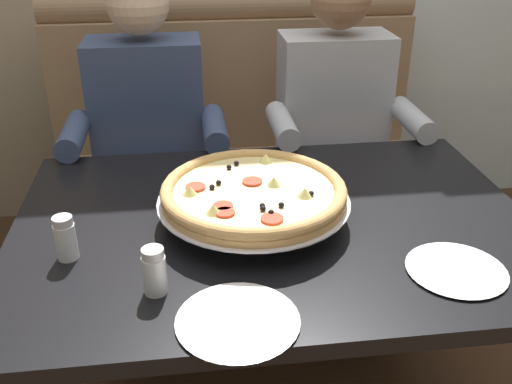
% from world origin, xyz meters
% --- Properties ---
extents(booth_bench, '(1.53, 0.78, 1.13)m').
position_xyz_m(booth_bench, '(0.00, 0.94, 0.40)').
color(booth_bench, '#937556').
rests_on(booth_bench, ground_plane).
extents(dining_table, '(1.31, 0.93, 0.73)m').
position_xyz_m(dining_table, '(0.00, 0.00, 0.65)').
color(dining_table, black).
rests_on(dining_table, ground_plane).
extents(diner_left, '(0.54, 0.64, 1.27)m').
position_xyz_m(diner_left, '(-0.35, 0.67, 0.71)').
color(diner_left, '#2D3342').
rests_on(diner_left, ground_plane).
extents(diner_right, '(0.54, 0.64, 1.27)m').
position_xyz_m(diner_right, '(0.35, 0.67, 0.71)').
color(diner_right, '#2D3342').
rests_on(diner_right, ground_plane).
extents(pizza, '(0.48, 0.48, 0.11)m').
position_xyz_m(pizza, '(-0.05, 0.00, 0.81)').
color(pizza, silver).
rests_on(pizza, dining_table).
extents(shaker_oregano, '(0.05, 0.05, 0.11)m').
position_xyz_m(shaker_oregano, '(-0.49, -0.11, 0.77)').
color(shaker_oregano, white).
rests_on(shaker_oregano, dining_table).
extents(shaker_pepper_flakes, '(0.05, 0.05, 0.11)m').
position_xyz_m(shaker_pepper_flakes, '(-0.29, -0.27, 0.77)').
color(shaker_pepper_flakes, white).
rests_on(shaker_pepper_flakes, dining_table).
extents(plate_near_left, '(0.22, 0.22, 0.02)m').
position_xyz_m(plate_near_left, '(0.36, -0.28, 0.74)').
color(plate_near_left, white).
rests_on(plate_near_left, dining_table).
extents(plate_near_right, '(0.24, 0.24, 0.02)m').
position_xyz_m(plate_near_right, '(-0.13, -0.39, 0.74)').
color(plate_near_right, white).
rests_on(plate_near_right, dining_table).
extents(patio_chair, '(0.40, 0.40, 0.86)m').
position_xyz_m(patio_chair, '(1.26, 2.10, 0.52)').
color(patio_chair, black).
rests_on(patio_chair, ground_plane).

